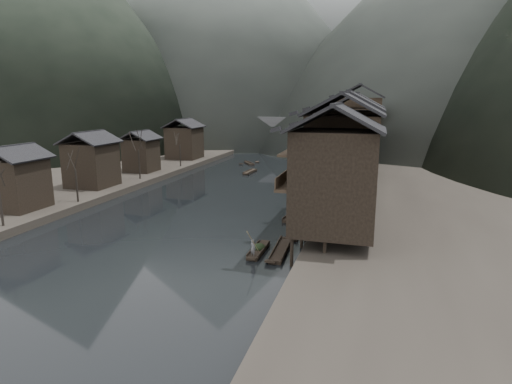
% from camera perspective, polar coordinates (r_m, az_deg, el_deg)
% --- Properties ---
extents(water, '(300.00, 300.00, 0.00)m').
position_cam_1_polar(water, '(50.62, -8.81, -3.77)').
color(water, black).
rests_on(water, ground).
extents(right_bank, '(40.00, 200.00, 1.80)m').
position_cam_1_polar(right_bank, '(86.19, 25.45, 2.48)').
color(right_bank, '#2D2823').
rests_on(right_bank, ground).
extents(left_bank, '(40.00, 200.00, 1.20)m').
position_cam_1_polar(left_bank, '(101.71, -17.35, 4.29)').
color(left_bank, '#2D2823').
rests_on(left_bank, ground).
extents(stilt_houses, '(9.00, 67.60, 16.43)m').
position_cam_1_polar(stilt_houses, '(63.51, 13.04, 7.59)').
color(stilt_houses, black).
rests_on(stilt_houses, ground).
extents(left_houses, '(8.10, 53.20, 8.73)m').
position_cam_1_polar(left_houses, '(76.70, -16.63, 5.67)').
color(left_houses, black).
rests_on(left_houses, left_bank).
extents(bare_trees, '(3.41, 44.61, 6.81)m').
position_cam_1_polar(bare_trees, '(67.17, -18.31, 4.85)').
color(bare_trees, black).
rests_on(bare_trees, left_bank).
extents(moored_sampans, '(2.96, 68.41, 0.47)m').
position_cam_1_polar(moored_sampans, '(70.05, 8.76, 0.93)').
color(moored_sampans, black).
rests_on(moored_sampans, water).
extents(midriver_boats, '(10.30, 32.73, 0.44)m').
position_cam_1_polar(midriver_boats, '(93.56, 1.64, 3.94)').
color(midriver_boats, black).
rests_on(midriver_boats, water).
extents(stone_bridge, '(40.00, 6.00, 9.00)m').
position_cam_1_polar(stone_bridge, '(118.17, 6.02, 8.04)').
color(stone_bridge, '#4C4C4F').
rests_on(stone_bridge, ground).
extents(hills, '(320.00, 380.00, 127.51)m').
position_cam_1_polar(hills, '(218.45, 12.75, 23.29)').
color(hills, black).
rests_on(hills, ground).
extents(hero_sampan, '(1.09, 5.05, 0.44)m').
position_cam_1_polar(hero_sampan, '(39.95, 0.33, -7.75)').
color(hero_sampan, black).
rests_on(hero_sampan, water).
extents(cargo_heap, '(1.11, 1.45, 0.67)m').
position_cam_1_polar(cargo_heap, '(39.97, 0.43, -6.88)').
color(cargo_heap, black).
rests_on(cargo_heap, hero_sampan).
extents(boatman, '(0.70, 0.63, 1.62)m').
position_cam_1_polar(boatman, '(38.01, -0.41, -7.16)').
color(boatman, slate).
rests_on(boatman, hero_sampan).
extents(bamboo_pole, '(0.77, 2.64, 3.33)m').
position_cam_1_polar(bamboo_pole, '(37.20, -0.12, -3.60)').
color(bamboo_pole, '#8C7A51').
rests_on(bamboo_pole, boatman).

